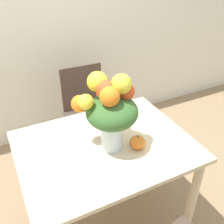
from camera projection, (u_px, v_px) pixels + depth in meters
The scene contains 6 objects.
ground_plane at pixel (106, 216), 2.12m from camera, with size 12.00×12.00×0.00m, color #8E7556.
wall_back at pixel (42, 10), 2.40m from camera, with size 8.00×0.06×2.70m.
dining_table at pixel (105, 158), 1.77m from camera, with size 1.12×0.86×0.75m.
flower_vase at pixel (110, 109), 1.55m from camera, with size 0.37×0.39×0.50m.
pumpkin at pixel (138, 142), 1.67m from camera, with size 0.10×0.10×0.10m.
dining_chair_near_window at pixel (88, 113), 2.52m from camera, with size 0.44×0.44×0.92m.
Camera 1 is at (-0.55, -1.20, 1.86)m, focal length 42.00 mm.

